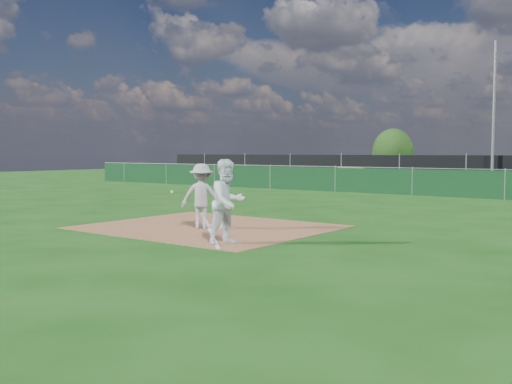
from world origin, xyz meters
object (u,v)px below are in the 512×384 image
at_px(first_base, 215,226).
at_px(tree_left, 393,152).
at_px(play_at_first, 202,196).
at_px(car_mid, 491,170).
at_px(light_pole, 494,115).
at_px(runner, 228,202).
at_px(car_left, 384,169).

relative_size(first_base, tree_left, 0.10).
relative_size(play_at_first, car_mid, 0.39).
relative_size(light_pole, tree_left, 2.08).
distance_m(play_at_first, runner, 2.55).
bearing_deg(tree_left, light_pole, -44.58).
xyz_separation_m(first_base, runner, (1.88, -1.75, 0.85)).
bearing_deg(tree_left, play_at_first, -74.77).
xyz_separation_m(light_pole, runner, (0.66, -23.50, -3.09)).
bearing_deg(car_mid, first_base, -170.00).
bearing_deg(light_pole, play_at_first, -93.69).
relative_size(light_pole, car_mid, 1.65).
bearing_deg(car_left, first_base, -159.98).
bearing_deg(light_pole, runner, -88.39).
bearing_deg(first_base, play_at_first, -125.68).
relative_size(light_pole, play_at_first, 4.27).
distance_m(runner, tree_left, 35.21).
bearing_deg(first_base, car_left, 105.07).
relative_size(first_base, car_left, 0.08).
height_order(light_pole, tree_left, light_pole).
xyz_separation_m(play_at_first, car_left, (-6.68, 25.87, -0.01)).
relative_size(runner, car_mid, 0.38).
xyz_separation_m(light_pole, car_mid, (-1.45, 5.26, -3.19)).
bearing_deg(runner, first_base, 57.55).
bearing_deg(play_at_first, tree_left, 105.23).
distance_m(runner, car_left, 28.70).
distance_m(first_base, play_at_first, 0.87).
bearing_deg(first_base, tree_left, 105.70).
height_order(play_at_first, car_mid, play_at_first).
bearing_deg(car_left, play_at_first, -160.57).
xyz_separation_m(runner, car_mid, (-2.11, 28.76, -0.10)).
relative_size(light_pole, runner, 4.38).
bearing_deg(runner, tree_left, 28.42).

